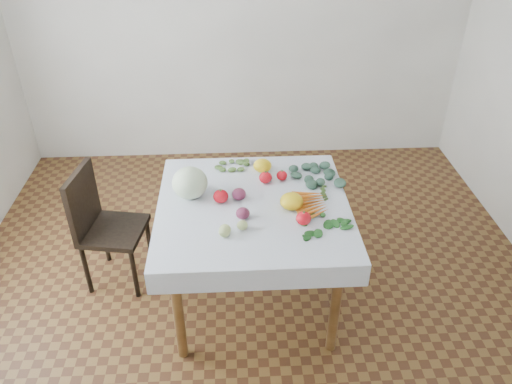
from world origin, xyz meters
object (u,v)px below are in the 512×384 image
table (253,219)px  cabbage (190,183)px  chair (101,221)px  carrot_bunch (312,204)px  heirloom_back (262,166)px

table → cabbage: cabbage is taller
table → chair: chair is taller
carrot_bunch → cabbage: bearing=168.8°
chair → heirloom_back: bearing=6.4°
chair → carrot_bunch: bearing=-12.4°
table → carrot_bunch: size_ratio=3.34×
heirloom_back → carrot_bunch: 0.49m
carrot_bunch → chair: bearing=167.6°
cabbage → carrot_bunch: (0.71, -0.14, -0.08)m
table → chair: size_ratio=1.18×
cabbage → table: bearing=-16.2°
chair → carrot_bunch: size_ratio=2.83×
cabbage → heirloom_back: (0.45, 0.27, -0.05)m
table → carrot_bunch: (0.34, -0.03, 0.12)m
table → cabbage: 0.43m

